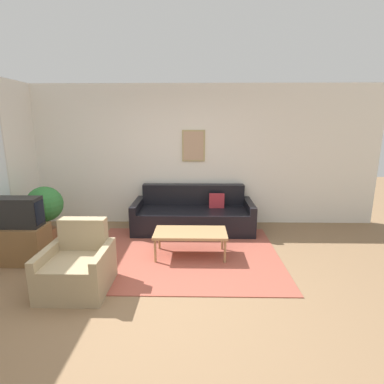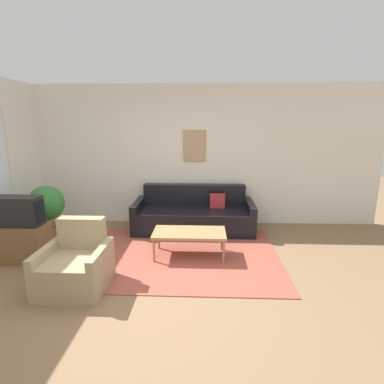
{
  "view_description": "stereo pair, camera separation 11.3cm",
  "coord_description": "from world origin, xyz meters",
  "px_view_note": "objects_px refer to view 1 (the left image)",
  "views": [
    {
      "loc": [
        0.49,
        -3.2,
        1.98
      ],
      "look_at": [
        0.4,
        1.68,
        0.85
      ],
      "focal_mm": 28.0,
      "sensor_mm": 36.0,
      "label": 1
    },
    {
      "loc": [
        0.6,
        -3.2,
        1.98
      ],
      "look_at": [
        0.4,
        1.68,
        0.85
      ],
      "focal_mm": 28.0,
      "sensor_mm": 36.0,
      "label": 2
    }
  ],
  "objects_px": {
    "tv": "(14,212)",
    "potted_plant_tall": "(20,219)",
    "coffee_table": "(190,234)",
    "armchair": "(78,268)",
    "couch": "(193,215)"
  },
  "relations": [
    {
      "from": "tv",
      "to": "potted_plant_tall",
      "type": "bearing_deg",
      "value": 105.86
    },
    {
      "from": "coffee_table",
      "to": "armchair",
      "type": "relative_size",
      "value": 1.33
    },
    {
      "from": "coffee_table",
      "to": "potted_plant_tall",
      "type": "distance_m",
      "value": 2.54
    },
    {
      "from": "coffee_table",
      "to": "potted_plant_tall",
      "type": "xyz_separation_m",
      "value": [
        -2.53,
        -0.03,
        0.23
      ]
    },
    {
      "from": "coffee_table",
      "to": "tv",
      "type": "height_order",
      "value": "tv"
    },
    {
      "from": "coffee_table",
      "to": "armchair",
      "type": "distance_m",
      "value": 1.63
    },
    {
      "from": "tv",
      "to": "potted_plant_tall",
      "type": "height_order",
      "value": "tv"
    },
    {
      "from": "couch",
      "to": "tv",
      "type": "height_order",
      "value": "tv"
    },
    {
      "from": "couch",
      "to": "tv",
      "type": "relative_size",
      "value": 3.04
    },
    {
      "from": "tv",
      "to": "armchair",
      "type": "relative_size",
      "value": 0.89
    },
    {
      "from": "coffee_table",
      "to": "tv",
      "type": "xyz_separation_m",
      "value": [
        -2.48,
        -0.23,
        0.39
      ]
    },
    {
      "from": "couch",
      "to": "armchair",
      "type": "bearing_deg",
      "value": -123.13
    },
    {
      "from": "armchair",
      "to": "potted_plant_tall",
      "type": "height_order",
      "value": "potted_plant_tall"
    },
    {
      "from": "coffee_table",
      "to": "potted_plant_tall",
      "type": "bearing_deg",
      "value": -179.23
    },
    {
      "from": "coffee_table",
      "to": "armchair",
      "type": "xyz_separation_m",
      "value": [
        -1.34,
        -0.93,
        -0.09
      ]
    }
  ]
}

